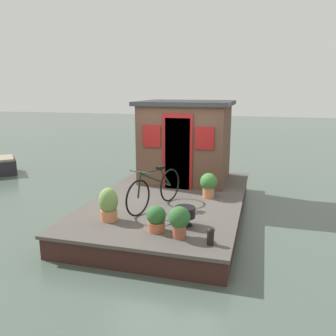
# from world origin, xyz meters

# --- Properties ---
(ground_plane) EXTENTS (60.00, 60.00, 0.00)m
(ground_plane) POSITION_xyz_m (0.00, 0.00, 0.00)
(ground_plane) COLOR #47564C
(houseboat_deck) EXTENTS (5.33, 3.17, 0.45)m
(houseboat_deck) POSITION_xyz_m (0.00, 0.00, 0.23)
(houseboat_deck) COLOR #4C4742
(houseboat_deck) RESTS_ON ground_plane
(houseboat_cabin) EXTENTS (2.01, 2.32, 2.06)m
(houseboat_cabin) POSITION_xyz_m (1.55, 0.00, 1.49)
(houseboat_cabin) COLOR brown
(houseboat_cabin) RESTS_ON houseboat_deck
(bicycle) EXTENTS (1.70, 0.69, 0.85)m
(bicycle) POSITION_xyz_m (-0.82, 0.10, 0.84)
(bicycle) COLOR black
(bicycle) RESTS_ON houseboat_deck
(potted_plant_rosemary) EXTENTS (0.35, 0.35, 0.62)m
(potted_plant_rosemary) POSITION_xyz_m (-1.69, 0.71, 0.76)
(potted_plant_rosemary) COLOR #C6754C
(potted_plant_rosemary) RESTS_ON houseboat_deck
(potted_plant_sage) EXTENTS (0.36, 0.36, 0.52)m
(potted_plant_sage) POSITION_xyz_m (-2.08, -0.71, 0.75)
(potted_plant_sage) COLOR #935138
(potted_plant_sage) RESTS_ON houseboat_deck
(potted_plant_lavender) EXTENTS (0.33, 0.33, 0.45)m
(potted_plant_lavender) POSITION_xyz_m (-1.93, -0.27, 0.68)
(potted_plant_lavender) COLOR #B2603D
(potted_plant_lavender) RESTS_ON houseboat_deck
(potted_plant_mint) EXTENTS (0.38, 0.38, 0.55)m
(potted_plant_mint) POSITION_xyz_m (0.16, -0.83, 0.76)
(potted_plant_mint) COLOR #C6754C
(potted_plant_mint) RESTS_ON houseboat_deck
(charcoal_grill) EXTENTS (0.37, 0.37, 0.34)m
(charcoal_grill) POSITION_xyz_m (-1.56, -0.68, 0.68)
(charcoal_grill) COLOR black
(charcoal_grill) RESTS_ON houseboat_deck
(mooring_bollard) EXTENTS (0.12, 0.12, 0.27)m
(mooring_bollard) POSITION_xyz_m (-2.20, -1.23, 0.60)
(mooring_bollard) COLOR black
(mooring_bollard) RESTS_ON houseboat_deck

